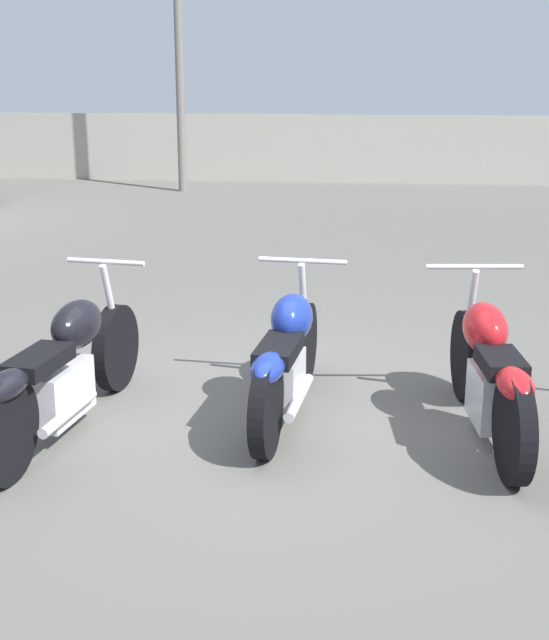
{
  "coord_description": "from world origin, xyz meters",
  "views": [
    {
      "loc": [
        0.64,
        -5.72,
        2.34
      ],
      "look_at": [
        0.0,
        0.1,
        0.65
      ],
      "focal_mm": 50.0,
      "sensor_mm": 36.0,
      "label": 1
    }
  ],
  "objects": [
    {
      "name": "ground_plane",
      "position": [
        0.0,
        0.0,
        0.0
      ],
      "size": [
        60.0,
        60.0,
        0.0
      ],
      "primitive_type": "plane",
      "color": "#5B5954"
    },
    {
      "name": "fence_back",
      "position": [
        0.0,
        12.6,
        0.68
      ],
      "size": [
        40.0,
        0.04,
        1.36
      ],
      "color": "#9E998E",
      "rests_on": "ground_plane"
    },
    {
      "name": "motorcycle_slot_1",
      "position": [
        -1.31,
        -0.46,
        0.43
      ],
      "size": [
        0.6,
        2.23,
        1.01
      ],
      "rotation": [
        0.0,
        0.0,
        -0.13
      ],
      "color": "black",
      "rests_on": "ground_plane"
    },
    {
      "name": "motorcycle_slot_2",
      "position": [
        0.1,
        -0.04,
        0.43
      ],
      "size": [
        0.65,
        1.97,
        0.99
      ],
      "rotation": [
        0.0,
        0.0,
        -0.1
      ],
      "color": "black",
      "rests_on": "ground_plane"
    },
    {
      "name": "motorcycle_slot_3",
      "position": [
        1.42,
        -0.23,
        0.44
      ],
      "size": [
        0.67,
        2.0,
        1.02
      ],
      "rotation": [
        0.0,
        0.0,
        0.11
      ],
      "color": "black",
      "rests_on": "ground_plane"
    }
  ]
}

